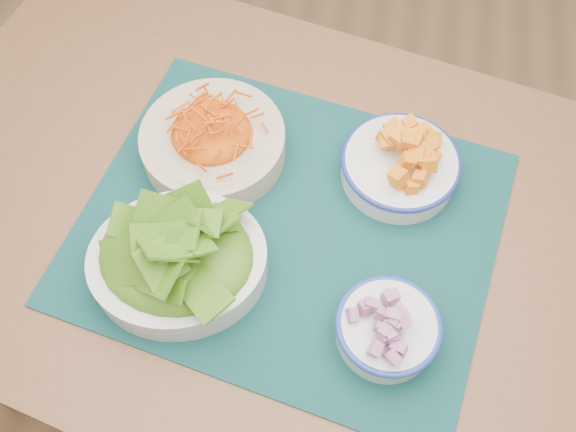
% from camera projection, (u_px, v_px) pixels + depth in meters
% --- Properties ---
extents(ground, '(4.00, 4.00, 0.00)m').
position_uv_depth(ground, '(406.00, 322.00, 1.69)').
color(ground, '#A87B51').
rests_on(ground, ground).
extents(table, '(1.35, 1.04, 0.75)m').
position_uv_depth(table, '(265.00, 239.00, 1.08)').
color(table, brown).
rests_on(table, ground).
extents(placemat, '(0.69, 0.60, 0.00)m').
position_uv_depth(placemat, '(288.00, 226.00, 0.97)').
color(placemat, '#08292A').
rests_on(placemat, table).
extents(carrot_bowl, '(0.29, 0.29, 0.09)m').
position_uv_depth(carrot_bowl, '(212.00, 137.00, 1.00)').
color(carrot_bowl, beige).
rests_on(carrot_bowl, placemat).
extents(squash_bowl, '(0.22, 0.22, 0.09)m').
position_uv_depth(squash_bowl, '(401.00, 161.00, 0.98)').
color(squash_bowl, silver).
rests_on(squash_bowl, placemat).
extents(lettuce_bowl, '(0.30, 0.27, 0.12)m').
position_uv_depth(lettuce_bowl, '(176.00, 255.00, 0.89)').
color(lettuce_bowl, silver).
rests_on(lettuce_bowl, placemat).
extents(onion_bowl, '(0.17, 0.17, 0.07)m').
position_uv_depth(onion_bowl, '(388.00, 327.00, 0.86)').
color(onion_bowl, silver).
rests_on(onion_bowl, placemat).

